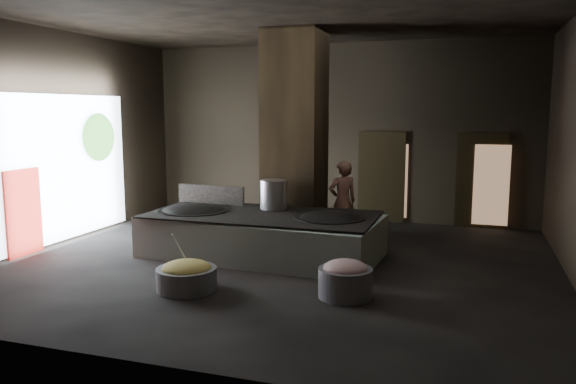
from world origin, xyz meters
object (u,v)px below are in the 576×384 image
(veg_basin, at_px, (187,279))
(cook, at_px, (343,201))
(meat_basin, at_px, (345,283))
(wok_right, at_px, (330,222))
(stock_pot, at_px, (274,195))
(hearth_platform, at_px, (262,236))
(wok_left, at_px, (194,214))

(veg_basin, bearing_deg, cook, 68.09)
(veg_basin, xyz_separation_m, meat_basin, (2.47, 0.42, 0.05))
(wok_right, height_order, stock_pot, stock_pot)
(veg_basin, relative_size, meat_basin, 1.16)
(wok_right, bearing_deg, cook, 94.21)
(hearth_platform, height_order, veg_basin, hearth_platform)
(cook, height_order, meat_basin, cook)
(stock_pot, relative_size, meat_basin, 0.71)
(wok_left, bearing_deg, meat_basin, -27.94)
(wok_right, bearing_deg, wok_left, -177.95)
(hearth_platform, height_order, meat_basin, hearth_platform)
(hearth_platform, relative_size, cook, 2.57)
(cook, bearing_deg, veg_basin, 32.67)
(veg_basin, bearing_deg, hearth_platform, 80.60)
(wok_right, height_order, cook, cook)
(wok_left, distance_m, meat_basin, 4.04)
(hearth_platform, distance_m, veg_basin, 2.39)
(wok_right, bearing_deg, stock_pot, 158.96)
(cook, height_order, veg_basin, cook)
(hearth_platform, relative_size, wok_left, 3.17)
(wok_right, distance_m, meat_basin, 2.17)
(wok_right, distance_m, veg_basin, 3.02)
(wok_left, height_order, cook, cook)
(hearth_platform, height_order, wok_left, wok_left)
(wok_left, distance_m, wok_right, 2.80)
(wok_left, bearing_deg, veg_basin, -65.19)
(stock_pot, bearing_deg, wok_left, -158.20)
(stock_pot, distance_m, meat_basin, 3.33)
(wok_left, relative_size, cook, 0.81)
(stock_pot, bearing_deg, veg_basin, -98.61)
(wok_right, distance_m, cook, 1.64)
(veg_basin, distance_m, meat_basin, 2.51)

